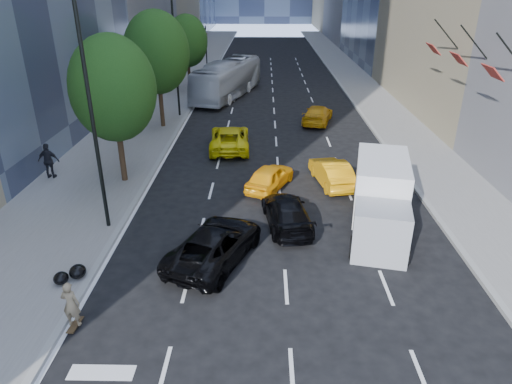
{
  "coord_description": "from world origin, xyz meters",
  "views": [
    {
      "loc": [
        0.19,
        -13.16,
        9.7
      ],
      "look_at": [
        -0.14,
        4.41,
        1.6
      ],
      "focal_mm": 32.0,
      "sensor_mm": 36.0,
      "label": 1
    }
  ],
  "objects_px": {
    "black_sedan_lincoln": "(215,244)",
    "skateboarder": "(71,307)",
    "city_bus": "(228,79)",
    "box_truck": "(381,197)",
    "black_sedan_mercedes": "(287,213)"
  },
  "relations": [
    {
      "from": "skateboarder",
      "to": "box_truck",
      "type": "height_order",
      "value": "box_truck"
    },
    {
      "from": "skateboarder",
      "to": "box_truck",
      "type": "distance_m",
      "value": 12.55
    },
    {
      "from": "black_sedan_lincoln",
      "to": "skateboarder",
      "type": "bearing_deg",
      "value": 66.37
    },
    {
      "from": "black_sedan_mercedes",
      "to": "box_truck",
      "type": "xyz_separation_m",
      "value": [
        3.93,
        -0.13,
        0.83
      ]
    },
    {
      "from": "black_sedan_mercedes",
      "to": "city_bus",
      "type": "relative_size",
      "value": 0.37
    },
    {
      "from": "box_truck",
      "to": "skateboarder",
      "type": "bearing_deg",
      "value": -136.97
    },
    {
      "from": "black_sedan_lincoln",
      "to": "city_bus",
      "type": "xyz_separation_m",
      "value": [
        -1.56,
        27.41,
        0.95
      ]
    },
    {
      "from": "skateboarder",
      "to": "black_sedan_lincoln",
      "type": "xyz_separation_m",
      "value": [
        3.96,
        3.86,
        -0.09
      ]
    },
    {
      "from": "skateboarder",
      "to": "black_sedan_lincoln",
      "type": "bearing_deg",
      "value": -131.08
    },
    {
      "from": "skateboarder",
      "to": "box_truck",
      "type": "xyz_separation_m",
      "value": [
        10.73,
        6.48,
        0.69
      ]
    },
    {
      "from": "skateboarder",
      "to": "black_sedan_mercedes",
      "type": "height_order",
      "value": "skateboarder"
    },
    {
      "from": "black_sedan_lincoln",
      "to": "city_bus",
      "type": "relative_size",
      "value": 0.42
    },
    {
      "from": "black_sedan_lincoln",
      "to": "city_bus",
      "type": "height_order",
      "value": "city_bus"
    },
    {
      "from": "black_sedan_lincoln",
      "to": "box_truck",
      "type": "bearing_deg",
      "value": -136.71
    },
    {
      "from": "skateboarder",
      "to": "black_sedan_mercedes",
      "type": "xyz_separation_m",
      "value": [
        6.8,
        6.61,
        -0.14
      ]
    }
  ]
}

